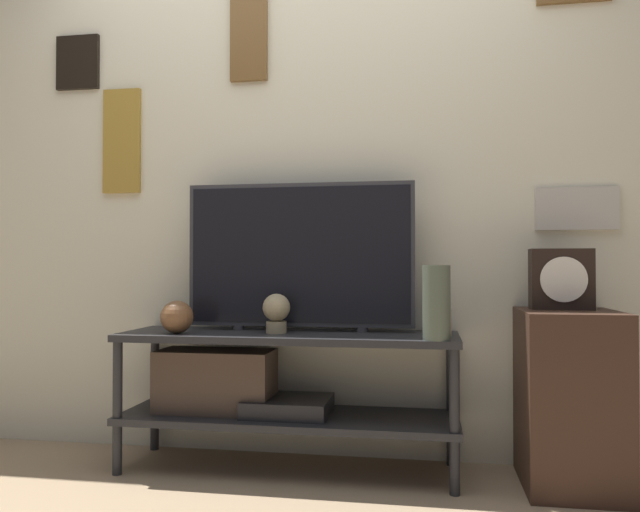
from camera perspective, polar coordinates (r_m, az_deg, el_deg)
name	(u,v)px	position (r m, az deg, el deg)	size (l,w,h in m)	color
ground_plane	(274,490)	(2.59, -4.25, -20.59)	(12.00, 12.00, 0.00)	#997F60
wall_back	(301,165)	(2.99, -1.78, 8.34)	(6.40, 0.08, 2.70)	beige
media_console	(259,382)	(2.77, -5.60, -11.41)	(1.45, 0.42, 0.59)	#232326
television	(299,255)	(2.78, -1.89, 0.10)	(1.02, 0.05, 0.66)	#333338
vase_tall_ceramic	(436,303)	(2.47, 10.60, -4.20)	(0.11, 0.11, 0.29)	#4C5647
vase_round_glass	(177,317)	(2.75, -12.96, -5.45)	(0.14, 0.14, 0.14)	brown
candle_jar	(441,323)	(2.62, 11.02, -6.03)	(0.08, 0.08, 0.11)	beige
decorative_bust	(276,311)	(2.69, -4.01, -5.06)	(0.12, 0.12, 0.17)	tan
side_table	(570,399)	(2.72, 21.87, -12.00)	(0.37, 0.46, 0.70)	#382319
mantel_clock	(561,279)	(2.71, 21.18, -1.98)	(0.24, 0.11, 0.25)	black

